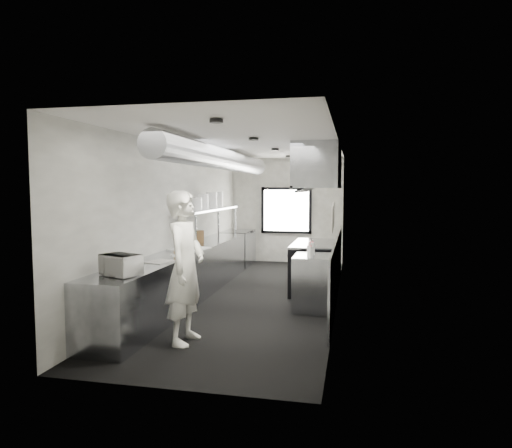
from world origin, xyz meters
The scene contains 35 objects.
floor centered at (0.00, 0.00, 0.00)m, with size 3.00×8.00×0.01m, color black.
ceiling centered at (0.00, 0.00, 2.80)m, with size 3.00×8.00×0.01m, color silver.
wall_back centered at (0.00, 4.00, 1.40)m, with size 3.00×0.02×2.80m, color silver.
wall_front centered at (0.00, -4.00, 1.40)m, with size 3.00×0.02×2.80m, color silver.
wall_left centered at (-1.50, 0.00, 1.40)m, with size 0.02×8.00×2.80m, color silver.
wall_right centered at (1.50, 0.00, 1.40)m, with size 0.02×8.00×2.80m, color silver.
wall_cladding centered at (1.48, 0.30, 0.55)m, with size 0.03×5.50×1.10m, color gray.
hvac_duct centered at (-0.70, 0.40, 2.55)m, with size 0.40×0.40×6.40m, color #979A9F.
service_window centered at (0.00, 3.96, 1.40)m, with size 1.36×0.05×1.25m.
exhaust_hood centered at (1.10, 0.70, 2.39)m, with size 0.81×2.20×0.88m.
prep_counter centered at (-1.15, -0.50, 0.45)m, with size 0.70×6.00×0.90m, color gray.
pass_shelf centered at (-1.19, 1.00, 1.54)m, with size 0.45×3.00×0.68m.
range centered at (1.04, 0.70, 0.47)m, with size 0.88×1.60×0.94m.
bottle_station centered at (1.15, -0.70, 0.45)m, with size 0.65×0.80×0.90m, color gray.
far_work_table centered at (-1.15, 3.20, 0.45)m, with size 0.70×1.20×0.90m, color gray.
notice_sheet_a centered at (1.47, -1.20, 1.60)m, with size 0.02×0.28×0.38m, color white.
notice_sheet_b centered at (1.47, -1.55, 1.55)m, with size 0.02×0.28×0.38m, color white.
line_cook centered at (-0.34, -2.64, 0.98)m, with size 0.72×0.47×1.97m, color white.
microwave centered at (-1.09, -2.93, 1.03)m, with size 0.45×0.34×0.27m, color silver.
deli_tub_a centered at (-1.29, -2.67, 0.95)m, with size 0.13×0.13×0.09m, color silver.
deli_tub_b centered at (-1.33, -2.52, 0.95)m, with size 0.13×0.13×0.09m, color silver.
newspaper centered at (-1.05, -1.84, 0.90)m, with size 0.31×0.39×0.01m, color silver.
small_plate centered at (-1.05, -1.20, 0.91)m, with size 0.17×0.17×0.01m, color white.
pastry centered at (-1.05, -1.20, 0.95)m, with size 0.08×0.08×0.08m, color tan.
cutting_board centered at (-1.11, -0.43, 0.91)m, with size 0.50×0.67×0.02m, color silver.
knife_block centered at (-1.28, 0.55, 1.02)m, with size 0.10×0.22×0.24m, color brown.
plate_stack_a centered at (-1.19, 0.19, 1.69)m, with size 0.21×0.21×0.25m, color white.
plate_stack_b centered at (-1.20, 0.59, 1.73)m, with size 0.24×0.24×0.31m, color white.
plate_stack_c centered at (-1.22, 1.24, 1.74)m, with size 0.24×0.24×0.34m, color white.
plate_stack_d centered at (-1.20, 1.64, 1.75)m, with size 0.23×0.23×0.35m, color white.
squeeze_bottle_a centered at (1.12, -1.00, 0.99)m, with size 0.06×0.06×0.18m, color silver.
squeeze_bottle_b centered at (1.07, -0.81, 0.99)m, with size 0.06×0.06×0.17m, color silver.
squeeze_bottle_c centered at (1.08, -0.67, 1.00)m, with size 0.07×0.07×0.20m, color silver.
squeeze_bottle_d centered at (1.11, -0.57, 1.00)m, with size 0.06×0.06×0.19m, color silver.
squeeze_bottle_e centered at (1.06, -0.43, 1.00)m, with size 0.06×0.06×0.19m, color silver.
Camera 1 is at (1.76, -8.10, 2.00)m, focal length 31.92 mm.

